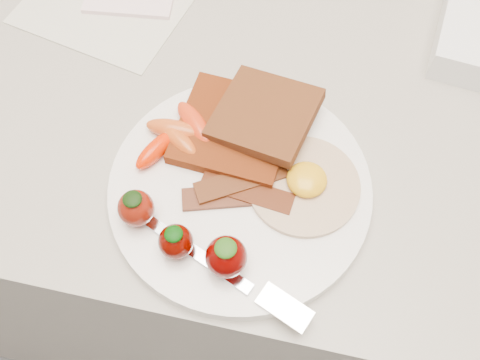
# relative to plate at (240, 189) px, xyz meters

# --- Properties ---
(counter) EXTENTS (2.00, 0.60, 0.90)m
(counter) POSITION_rel_plate_xyz_m (0.02, 0.16, -0.46)
(counter) COLOR gray
(counter) RESTS_ON ground
(plate) EXTENTS (0.27, 0.27, 0.02)m
(plate) POSITION_rel_plate_xyz_m (0.00, 0.00, 0.00)
(plate) COLOR white
(plate) RESTS_ON counter
(toast_lower) EXTENTS (0.12, 0.12, 0.01)m
(toast_lower) POSITION_rel_plate_xyz_m (-0.02, 0.06, 0.02)
(toast_lower) COLOR #451708
(toast_lower) RESTS_ON plate
(toast_upper) EXTENTS (0.12, 0.12, 0.02)m
(toast_upper) POSITION_rel_plate_xyz_m (0.01, 0.08, 0.03)
(toast_upper) COLOR #38180A
(toast_upper) RESTS_ON toast_lower
(fried_egg) EXTENTS (0.12, 0.12, 0.02)m
(fried_egg) POSITION_rel_plate_xyz_m (0.06, 0.01, 0.01)
(fried_egg) COLOR beige
(fried_egg) RESTS_ON plate
(bacon_strips) EXTENTS (0.11, 0.08, 0.01)m
(bacon_strips) POSITION_rel_plate_xyz_m (0.00, -0.01, 0.01)
(bacon_strips) COLOR black
(bacon_strips) RESTS_ON plate
(baby_carrots) EXTENTS (0.08, 0.10, 0.02)m
(baby_carrots) POSITION_rel_plate_xyz_m (-0.08, 0.04, 0.02)
(baby_carrots) COLOR #CA4E1A
(baby_carrots) RESTS_ON plate
(strawberries) EXTENTS (0.13, 0.07, 0.05)m
(strawberries) POSITION_rel_plate_xyz_m (-0.04, -0.08, 0.03)
(strawberries) COLOR maroon
(strawberries) RESTS_ON plate
(fork) EXTENTS (0.18, 0.08, 0.00)m
(fork) POSITION_rel_plate_xyz_m (0.02, -0.10, 0.01)
(fork) COLOR silver
(fork) RESTS_ON plate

